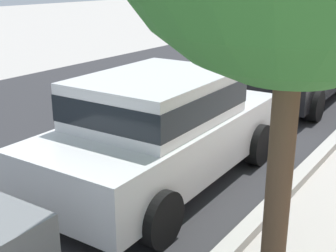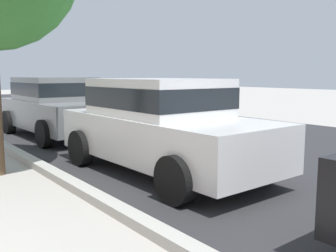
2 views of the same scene
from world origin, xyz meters
name	(u,v)px [view 2 (image 2 of 2)]	position (x,y,z in m)	size (l,w,h in m)	color
curb_stone	(142,223)	(0.00, 2.90, 0.06)	(60.00, 0.20, 0.12)	#B2AFA8
parked_car_grey	(56,105)	(-6.46, 4.47, 0.84)	(4.13, 1.99, 1.56)	slate
parked_car_white	(162,122)	(-1.77, 4.47, 0.84)	(4.13, 1.99, 1.56)	silver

